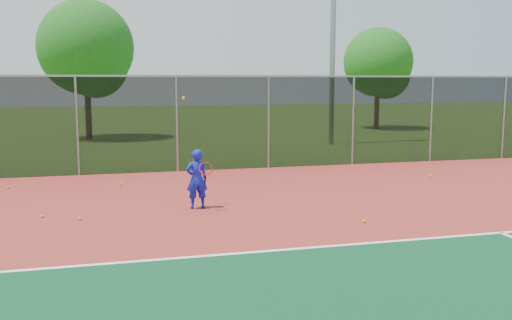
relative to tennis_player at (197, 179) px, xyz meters
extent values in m
cube|color=maroon|center=(3.22, -4.57, -0.69)|extent=(30.00, 20.00, 0.02)
cube|color=white|center=(5.22, -3.57, -0.67)|extent=(22.00, 0.10, 0.00)
cube|color=black|center=(3.22, 5.43, 0.82)|extent=(30.00, 0.04, 3.00)
cube|color=gray|center=(3.22, 5.43, 2.32)|extent=(30.00, 0.06, 0.06)
imported|color=#131EBA|center=(0.00, 0.00, -0.01)|extent=(0.52, 0.36, 1.34)
cylinder|color=black|center=(0.15, -0.25, -0.02)|extent=(0.03, 0.15, 0.27)
torus|color=#A51414|center=(0.15, -0.35, 0.28)|extent=(0.30, 0.13, 0.29)
sphere|color=#B3CB17|center=(-0.25, 0.10, 1.80)|extent=(0.07, 0.07, 0.07)
sphere|color=#B3CB17|center=(7.39, 2.39, -0.64)|extent=(0.07, 0.07, 0.07)
sphere|color=#B3CB17|center=(-4.52, 3.61, -0.64)|extent=(0.07, 0.07, 0.07)
sphere|color=#B3CB17|center=(3.07, -2.19, -0.64)|extent=(0.07, 0.07, 0.07)
sphere|color=#B3CB17|center=(-2.52, -0.49, -0.64)|extent=(0.07, 0.07, 0.07)
sphere|color=#B3CB17|center=(-3.29, -0.08, -0.64)|extent=(0.07, 0.07, 0.07)
sphere|color=#B3CB17|center=(-1.61, 3.31, -0.64)|extent=(0.07, 0.07, 0.07)
cylinder|color=gray|center=(7.94, 11.56, 5.17)|extent=(0.24, 0.24, 11.74)
cylinder|color=#392615|center=(-2.76, 16.83, 0.60)|extent=(0.30, 0.30, 2.60)
sphere|color=#165316|center=(-2.76, 16.83, 3.79)|extent=(4.63, 4.63, 4.63)
sphere|color=#165316|center=(-2.36, 16.53, 2.92)|extent=(3.18, 3.18, 3.18)
cylinder|color=#392615|center=(13.80, 18.76, 0.45)|extent=(0.30, 0.30, 2.30)
sphere|color=#165316|center=(13.80, 18.76, 3.26)|extent=(4.08, 4.08, 4.08)
sphere|color=#165316|center=(14.20, 18.46, 2.49)|extent=(2.81, 2.81, 2.81)
camera|label=1|loc=(-1.92, -12.51, 2.19)|focal=40.00mm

